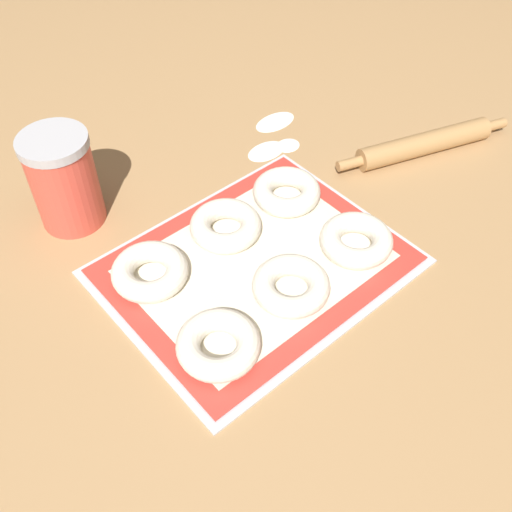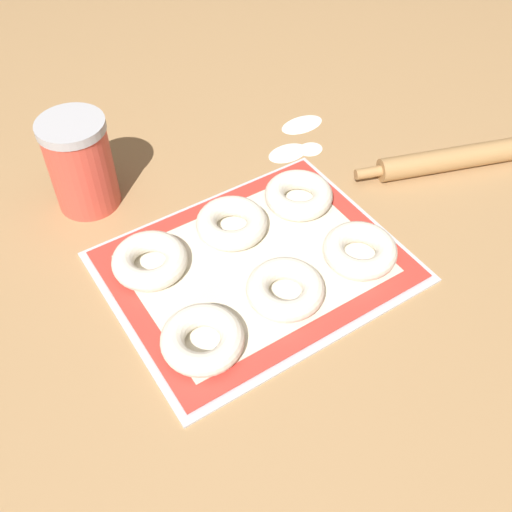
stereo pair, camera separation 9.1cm
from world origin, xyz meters
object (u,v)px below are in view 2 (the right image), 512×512
at_px(bagel_front_left, 202,339).
at_px(bagel_front_right, 360,250).
at_px(bagel_back_center, 232,223).
at_px(rolling_pin, 450,159).
at_px(flour_canister, 81,164).
at_px(bagel_back_right, 299,195).
at_px(bagel_front_center, 285,289).
at_px(baking_tray, 256,266).
at_px(bagel_back_left, 150,260).

xyz_separation_m(bagel_front_left, bagel_front_right, (0.30, 0.01, 0.00)).
relative_size(bagel_back_center, rolling_pin, 0.33).
bearing_deg(flour_canister, bagel_back_right, -35.37).
xyz_separation_m(bagel_front_center, rolling_pin, (0.46, 0.10, -0.01)).
bearing_deg(flour_canister, baking_tray, -61.26).
bearing_deg(bagel_back_right, bagel_front_left, -149.31).
bearing_deg(baking_tray, flour_canister, 118.74).
distance_m(bagel_back_right, rolling_pin, 0.32).
bearing_deg(rolling_pin, bagel_back_right, 167.46).
height_order(bagel_front_left, bagel_front_right, same).
bearing_deg(rolling_pin, flour_canister, 154.97).
height_order(bagel_back_right, flour_canister, flour_canister).
height_order(bagel_front_left, flour_canister, flour_canister).
relative_size(bagel_back_left, flour_canister, 0.71).
bearing_deg(bagel_front_right, rolling_pin, 17.55).
bearing_deg(bagel_back_right, bagel_back_center, 178.22).
xyz_separation_m(baking_tray, bagel_front_center, (0.00, -0.08, 0.03)).
relative_size(baking_tray, bagel_back_center, 3.86).
bearing_deg(bagel_front_left, bagel_back_left, 88.69).
bearing_deg(bagel_front_right, bagel_front_left, -177.75).
relative_size(bagel_back_left, bagel_back_center, 1.00).
xyz_separation_m(baking_tray, bagel_back_center, (0.01, 0.09, 0.03)).
xyz_separation_m(bagel_front_left, bagel_back_center, (0.16, 0.18, 0.00)).
xyz_separation_m(baking_tray, bagel_front_right, (0.15, -0.08, 0.03)).
bearing_deg(bagel_front_left, rolling_pin, 10.10).
bearing_deg(bagel_back_center, rolling_pin, -9.28).
height_order(bagel_front_left, bagel_front_center, same).
xyz_separation_m(bagel_back_left, rolling_pin, (0.60, -0.07, -0.01)).
bearing_deg(rolling_pin, bagel_back_left, 173.24).
height_order(bagel_front_right, bagel_back_center, same).
xyz_separation_m(baking_tray, rolling_pin, (0.46, 0.01, 0.02)).
distance_m(baking_tray, bagel_front_right, 0.17).
bearing_deg(flour_canister, bagel_front_center, -66.69).
relative_size(baking_tray, bagel_back_left, 3.86).
distance_m(baking_tray, bagel_back_right, 0.17).
distance_m(bagel_back_left, flour_canister, 0.23).
xyz_separation_m(bagel_front_left, rolling_pin, (0.61, 0.11, -0.01)).
distance_m(flour_canister, rolling_pin, 0.69).
height_order(bagel_back_center, rolling_pin, bagel_back_center).
relative_size(bagel_front_left, bagel_back_center, 1.00).
distance_m(bagel_front_center, bagel_back_center, 0.17).
distance_m(bagel_front_right, rolling_pin, 0.32).
distance_m(baking_tray, bagel_back_center, 0.09).
height_order(bagel_front_center, flour_canister, flour_canister).
height_order(bagel_front_center, bagel_back_right, same).
distance_m(bagel_back_left, bagel_back_center, 0.16).
xyz_separation_m(bagel_back_right, rolling_pin, (0.31, -0.07, -0.01)).
distance_m(bagel_front_center, flour_canister, 0.43).
distance_m(bagel_front_left, bagel_back_left, 0.18).
distance_m(bagel_front_center, rolling_pin, 0.47).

